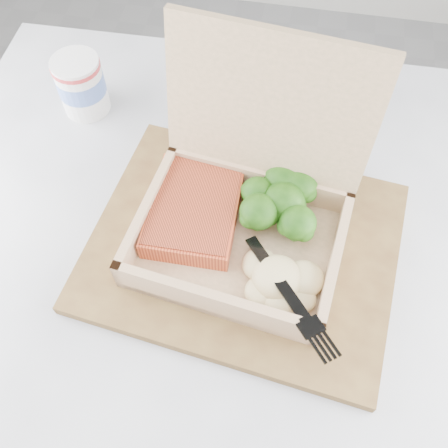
% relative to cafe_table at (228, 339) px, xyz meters
% --- Properties ---
extents(cafe_table, '(0.83, 0.83, 0.74)m').
position_rel_cafe_table_xyz_m(cafe_table, '(0.00, 0.00, 0.00)').
color(cafe_table, black).
rests_on(cafe_table, floor).
extents(serving_tray, '(0.38, 0.32, 0.02)m').
position_rel_cafe_table_xyz_m(serving_tray, '(0.01, 0.05, 0.20)').
color(serving_tray, brown).
rests_on(serving_tray, cafe_table).
extents(takeout_container, '(0.25, 0.24, 0.21)m').
position_rel_cafe_table_xyz_m(takeout_container, '(0.01, 0.08, 0.26)').
color(takeout_container, tan).
rests_on(takeout_container, serving_tray).
extents(salmon_fillet, '(0.10, 0.13, 0.03)m').
position_rel_cafe_table_xyz_m(salmon_fillet, '(-0.05, 0.07, 0.23)').
color(salmon_fillet, '#D25829').
rests_on(salmon_fillet, takeout_container).
extents(broccoli_pile, '(0.11, 0.11, 0.04)m').
position_rel_cafe_table_xyz_m(broccoli_pile, '(0.05, 0.09, 0.24)').
color(broccoli_pile, '#316A17').
rests_on(broccoli_pile, takeout_container).
extents(mashed_potatoes, '(0.09, 0.08, 0.03)m').
position_rel_cafe_table_xyz_m(mashed_potatoes, '(0.05, -0.00, 0.23)').
color(mashed_potatoes, '#CBB983').
rests_on(mashed_potatoes, takeout_container).
extents(plastic_fork, '(0.11, 0.14, 0.02)m').
position_rel_cafe_table_xyz_m(plastic_fork, '(0.04, 0.01, 0.24)').
color(plastic_fork, black).
rests_on(plastic_fork, mashed_potatoes).
extents(paper_cup, '(0.07, 0.07, 0.08)m').
position_rel_cafe_table_xyz_m(paper_cup, '(-0.25, 0.24, 0.23)').
color(paper_cup, silver).
rests_on(paper_cup, cafe_table).
extents(receipt, '(0.09, 0.14, 0.00)m').
position_rel_cafe_table_xyz_m(receipt, '(0.03, 0.24, 0.19)').
color(receipt, white).
rests_on(receipt, cafe_table).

